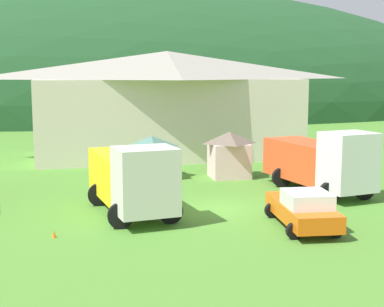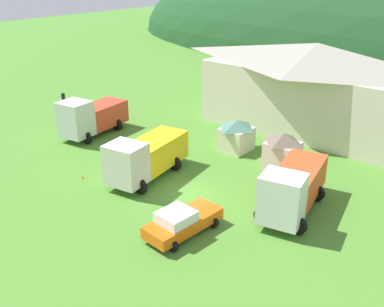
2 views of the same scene
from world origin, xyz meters
name	(u,v)px [view 1 (image 1 of 2)]	position (x,y,z in m)	size (l,w,h in m)	color
ground_plane	(218,209)	(0.00, 0.00, 0.00)	(200.00, 200.00, 0.00)	#4C842D
forested_hill_backdrop	(116,111)	(0.00, 67.27, 0.00)	(130.11, 60.00, 39.88)	#1E4723
depot_building	(167,103)	(0.37, 17.27, 4.15)	(20.99, 9.31, 8.05)	beige
play_shed_cream	(151,156)	(-2.04, 8.54, 1.36)	(2.44, 2.64, 2.63)	beige
play_shed_pink	(229,154)	(2.72, 7.77, 1.48)	(2.50, 2.35, 2.88)	beige
flatbed_truck_yellow	(132,177)	(-4.09, -0.06, 1.74)	(4.00, 7.53, 3.40)	silver
heavy_rig_white	(321,161)	(6.39, 2.44, 1.76)	(4.12, 7.66, 3.54)	white
service_pickup_orange	(303,209)	(2.74, -3.86, 0.83)	(2.61, 5.02, 1.66)	#E55D10
traffic_cone_near_pickup	(54,238)	(-7.54, -3.17, 0.00)	(0.36, 0.36, 0.62)	orange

